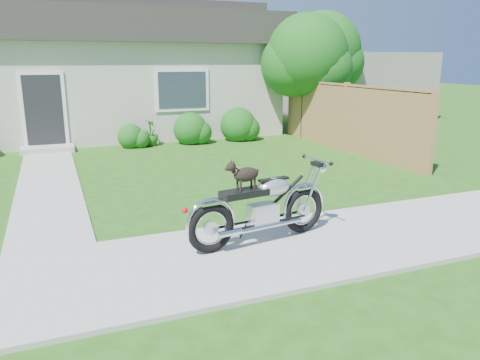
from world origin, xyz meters
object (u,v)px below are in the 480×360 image
object	(u,v)px
fence	(345,117)
tree_far	(326,54)
house	(88,70)
motorcycle_with_dog	(262,206)
potted_plant_right	(150,133)
tree_near	(311,59)

from	to	relation	value
fence	tree_far	xyz separation A→B (m)	(1.88, 4.13, 1.77)
house	motorcycle_with_dog	world-z (taller)	house
potted_plant_right	tree_near	bearing A→B (deg)	-5.21
house	motorcycle_with_dog	size ratio (longest dim) A/B	5.68
fence	tree_near	bearing A→B (deg)	84.91
motorcycle_with_dog	fence	bearing A→B (deg)	38.95
fence	potted_plant_right	world-z (taller)	fence
house	motorcycle_with_dog	bearing A→B (deg)	-83.91
tree_far	tree_near	bearing A→B (deg)	-132.88
fence	motorcycle_with_dog	bearing A→B (deg)	-132.72
tree_far	motorcycle_with_dog	world-z (taller)	tree_far
tree_near	potted_plant_right	distance (m)	5.58
house	potted_plant_right	world-z (taller)	house
house	tree_far	bearing A→B (deg)	-14.46
tree_far	potted_plant_right	size ratio (longest dim) A/B	5.28
tree_near	house	bearing A→B (deg)	148.99
tree_near	potted_plant_right	size ratio (longest dim) A/B	4.93
house	potted_plant_right	size ratio (longest dim) A/B	15.72
fence	potted_plant_right	size ratio (longest dim) A/B	8.26
fence	tree_near	xyz separation A→B (m)	(0.21, 2.33, 1.59)
tree_near	tree_far	world-z (taller)	tree_far
fence	tree_far	size ratio (longest dim) A/B	1.56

